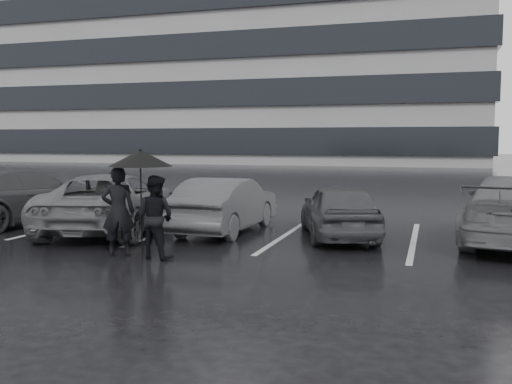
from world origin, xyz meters
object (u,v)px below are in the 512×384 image
Objects in this scene: car_west_b at (111,202)px; pedestrian_right at (155,217)px; car_main at (339,210)px; car_west_c at (22,196)px; pedestrian_left at (118,211)px; car_west_a at (226,205)px.

pedestrian_right is at bearing 121.31° from car_west_b.
car_west_c is at bearing -15.80° from car_main.
pedestrian_left is at bearing 11.13° from pedestrian_right.
car_west_c reaches higher than car_west_a.
pedestrian_right is (0.75, 0.01, -0.07)m from pedestrian_left.
pedestrian_left is (1.69, -2.49, 0.15)m from car_west_b.
car_main is at bearing -179.37° from car_west_a.
car_west_a is at bearing -162.39° from car_west_c.
car_west_a is 5.43m from car_west_c.
car_main is 5.34m from car_west_b.
car_west_a is at bearing -129.75° from pedestrian_left.
car_west_b is at bearing -79.33° from pedestrian_left.
car_west_a is 2.54× the size of pedestrian_right.
car_main is at bearing -163.93° from car_west_c.
car_west_c is (-8.09, -0.32, 0.11)m from car_main.
car_west_b is 2.81m from car_west_c.
pedestrian_left is (4.48, -2.84, 0.12)m from car_west_c.
pedestrian_right is at bearing 88.20° from car_west_a.
car_west_b is 3.22× the size of pedestrian_right.
pedestrian_left is at bearing 75.16° from car_west_a.
car_west_c is (-2.79, 0.35, 0.04)m from car_west_b.
car_west_a is 3.35m from pedestrian_left.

